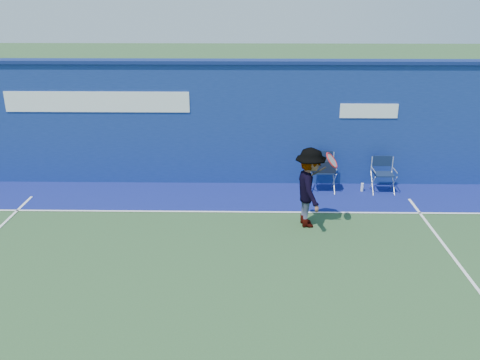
{
  "coord_description": "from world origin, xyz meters",
  "views": [
    {
      "loc": [
        0.67,
        -7.13,
        4.69
      ],
      "look_at": [
        0.52,
        2.6,
        1.0
      ],
      "focal_mm": 38.0,
      "sensor_mm": 36.0,
      "label": 1
    }
  ],
  "objects_px": {
    "directors_chair_left": "(323,176)",
    "tennis_player": "(310,188)",
    "water_bottle": "(362,187)",
    "directors_chair_right": "(383,182)"
  },
  "relations": [
    {
      "from": "directors_chair_right",
      "to": "water_bottle",
      "type": "bearing_deg",
      "value": 177.48
    },
    {
      "from": "directors_chair_left",
      "to": "water_bottle",
      "type": "distance_m",
      "value": 1.03
    },
    {
      "from": "directors_chair_left",
      "to": "tennis_player",
      "type": "relative_size",
      "value": 0.57
    },
    {
      "from": "water_bottle",
      "to": "tennis_player",
      "type": "height_order",
      "value": "tennis_player"
    },
    {
      "from": "water_bottle",
      "to": "directors_chair_left",
      "type": "bearing_deg",
      "value": 179.18
    },
    {
      "from": "directors_chair_right",
      "to": "tennis_player",
      "type": "relative_size",
      "value": 0.51
    },
    {
      "from": "directors_chair_left",
      "to": "water_bottle",
      "type": "relative_size",
      "value": 4.49
    },
    {
      "from": "directors_chair_right",
      "to": "water_bottle",
      "type": "xyz_separation_m",
      "value": [
        -0.48,
        0.02,
        -0.16
      ]
    },
    {
      "from": "directors_chair_right",
      "to": "tennis_player",
      "type": "xyz_separation_m",
      "value": [
        -2.02,
        -1.89,
        0.58
      ]
    },
    {
      "from": "directors_chair_left",
      "to": "tennis_player",
      "type": "distance_m",
      "value": 2.05
    }
  ]
}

